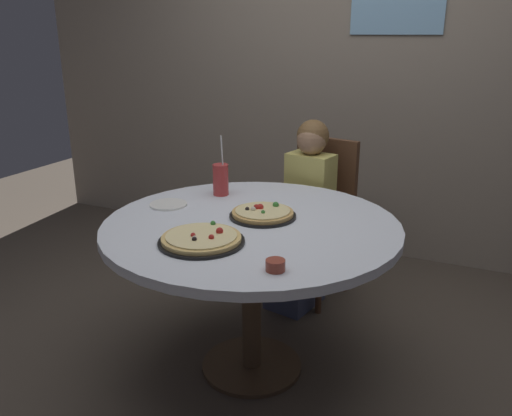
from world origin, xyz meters
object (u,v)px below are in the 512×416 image
at_px(chair_wooden, 318,209).
at_px(soda_cup, 221,179).
at_px(pizza_veggie, 263,214).
at_px(pizza_cheese, 202,239).
at_px(dining_table, 251,240).
at_px(diner_child, 302,225).
at_px(plate_small, 168,204).
at_px(sauce_bowl, 275,265).

bearing_deg(chair_wooden, soda_cup, -118.57).
bearing_deg(pizza_veggie, pizza_cheese, -104.36).
relative_size(pizza_cheese, soda_cup, 1.12).
bearing_deg(dining_table, pizza_veggie, 76.98).
relative_size(chair_wooden, diner_child, 0.88).
bearing_deg(chair_wooden, diner_child, -100.44).
relative_size(pizza_cheese, plate_small, 1.92).
bearing_deg(sauce_bowl, plate_small, 148.33).
relative_size(chair_wooden, sauce_bowl, 13.57).
bearing_deg(sauce_bowl, pizza_cheese, 162.51).
relative_size(dining_table, soda_cup, 4.26).
xyz_separation_m(dining_table, diner_child, (-0.01, 0.74, -0.18)).
xyz_separation_m(soda_cup, sauce_bowl, (0.60, -0.72, -0.06)).
height_order(soda_cup, plate_small, soda_cup).
bearing_deg(diner_child, plate_small, -122.86).
relative_size(pizza_veggie, sauce_bowl, 4.32).
relative_size(dining_table, sauce_bowl, 18.75).
bearing_deg(dining_table, diner_child, 91.16).
bearing_deg(plate_small, diner_child, 57.14).
distance_m(dining_table, soda_cup, 0.47).
distance_m(pizza_veggie, plate_small, 0.48).
distance_m(dining_table, pizza_veggie, 0.13).
height_order(pizza_veggie, sauce_bowl, pizza_veggie).
bearing_deg(chair_wooden, plate_small, -118.86).
relative_size(diner_child, sauce_bowl, 15.46).
xyz_separation_m(diner_child, sauce_bowl, (0.30, -1.15, 0.29)).
bearing_deg(soda_cup, pizza_veggie, -34.25).
bearing_deg(pizza_veggie, sauce_bowl, -61.87).
height_order(diner_child, plate_small, diner_child).
xyz_separation_m(pizza_veggie, sauce_bowl, (0.27, -0.50, 0.00)).
bearing_deg(soda_cup, pizza_cheese, -68.83).
height_order(pizza_cheese, sauce_bowl, pizza_cheese).
distance_m(chair_wooden, sauce_bowl, 1.38).
relative_size(dining_table, plate_small, 7.29).
bearing_deg(pizza_veggie, plate_small, -175.84).
bearing_deg(pizza_veggie, soda_cup, 145.75).
distance_m(soda_cup, plate_small, 0.31).
xyz_separation_m(dining_table, pizza_cheese, (-0.08, -0.30, 0.10)).
distance_m(dining_table, pizza_cheese, 0.33).
relative_size(chair_wooden, soda_cup, 3.09).
bearing_deg(chair_wooden, sauce_bowl, -78.73).
bearing_deg(dining_table, sauce_bowl, -55.58).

